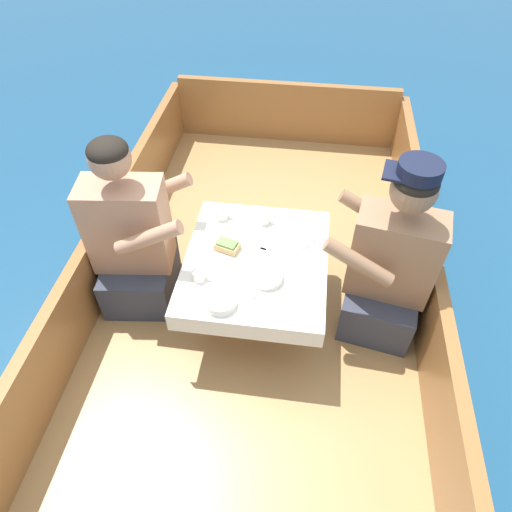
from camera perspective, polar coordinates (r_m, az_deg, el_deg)
The scene contains 21 objects.
ground_plane at distance 2.85m, azimuth -0.05°, elevation -11.29°, with size 60.00×60.00×0.00m, color navy.
boat_deck at distance 2.70m, azimuth -0.05°, elevation -9.28°, with size 1.83×3.69×0.35m, color #A87F4C.
gunwale_port at distance 2.63m, azimuth -19.59°, elevation -1.84°, with size 0.06×3.69×0.41m, color #936033.
gunwale_starboard at distance 2.48m, azimuth 20.78°, elevation -5.93°, with size 0.06×3.69×0.41m, color #936033.
bow_coaming at distance 3.81m, azimuth 3.84°, elevation 17.53°, with size 1.71×0.06×0.48m, color #936033.
cockpit_table at distance 2.28m, azimuth 0.00°, elevation -1.06°, with size 0.70×0.81×0.41m.
person_port at distance 2.45m, azimuth -15.12°, elevation 1.79°, with size 0.56×0.49×1.00m.
person_starboard at distance 2.33m, azimuth 16.28°, elevation -1.30°, with size 0.57×0.52×1.01m.
plate_sandwich at distance 2.30m, azimuth -3.58°, elevation 0.80°, with size 0.17×0.17×0.01m.
plate_bread at distance 2.38m, azimuth 5.02°, elevation 2.59°, with size 0.20×0.20×0.01m.
sandwich at distance 2.28m, azimuth -3.61°, elevation 1.29°, with size 0.13×0.11×0.05m.
bowl_port_near at distance 2.06m, azimuth -4.48°, elevation -5.65°, with size 0.15×0.15×0.04m.
bowl_starboard_near at distance 2.15m, azimuth 1.41°, elevation -2.51°, with size 0.15×0.15×0.04m.
coffee_cup_port at distance 2.16m, azimuth -7.09°, elevation -2.37°, with size 0.09×0.06×0.05m.
coffee_cup_starboard at distance 2.47m, azimuth -4.32°, elevation 5.30°, with size 0.10×0.08×0.05m.
coffee_cup_center at distance 2.43m, azimuth 1.06°, elevation 4.91°, with size 0.09×0.07×0.07m.
utensil_spoon_center at distance 2.31m, azimuth -0.10°, elevation 1.28°, with size 0.14×0.11×0.01m.
utensil_spoon_port at distance 2.09m, azimuth 0.89°, elevation -5.30°, with size 0.17×0.03×0.01m.
utensil_knife_port at distance 2.14m, azimuth -3.42°, elevation -3.58°, with size 0.17×0.03×0.00m.
utensil_knife_starboard at distance 2.24m, azimuth 1.32°, elevation -0.69°, with size 0.17×0.04×0.00m.
utensil_fork_port at distance 2.29m, azimuth 2.07°, elevation 0.50°, with size 0.17×0.07×0.00m.
Camera 1 is at (0.21, -1.52, 2.40)m, focal length 32.00 mm.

